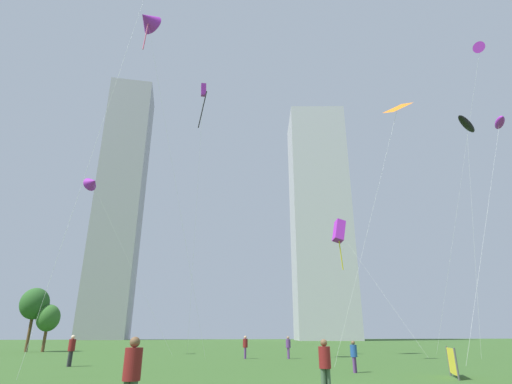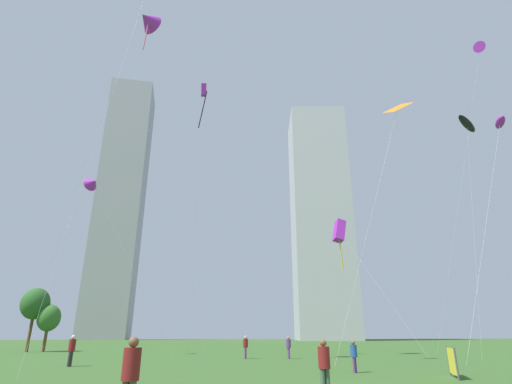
{
  "view_description": "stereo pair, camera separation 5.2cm",
  "coord_description": "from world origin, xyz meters",
  "px_view_note": "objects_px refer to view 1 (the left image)",
  "views": [
    {
      "loc": [
        -6.61,
        -13.62,
        1.93
      ],
      "look_at": [
        -2.26,
        10.73,
        10.99
      ],
      "focal_mm": 27.2,
      "sensor_mm": 36.0,
      "label": 1
    },
    {
      "loc": [
        -6.56,
        -13.63,
        1.93
      ],
      "look_at": [
        -2.26,
        10.73,
        10.99
      ],
      "focal_mm": 27.2,
      "sensor_mm": 36.0,
      "label": 2
    }
  ],
  "objects_px": {
    "person_standing_1": "(132,373)",
    "kite_flying_6": "(467,124)",
    "kite_flying_7": "(92,183)",
    "event_banner": "(452,361)",
    "person_standing_2": "(354,354)",
    "kite_flying_3": "(480,48)",
    "distant_highrise_0": "(120,202)",
    "person_standing_0": "(71,348)",
    "kite_flying_0": "(148,20)",
    "kite_flying_2": "(339,231)",
    "kite_flying_1": "(203,93)",
    "person_standing_3": "(245,345)",
    "kite_flying_4": "(397,108)",
    "kite_flying_8": "(500,123)",
    "person_standing_6": "(325,363)",
    "distant_highrise_1": "(319,219)",
    "person_standing_5": "(288,346)",
    "park_tree_0": "(35,304)",
    "park_tree_1": "(48,318)"
  },
  "relations": [
    {
      "from": "person_standing_0",
      "to": "kite_flying_4",
      "type": "distance_m",
      "value": 29.58
    },
    {
      "from": "kite_flying_7",
      "to": "person_standing_3",
      "type": "bearing_deg",
      "value": -18.75
    },
    {
      "from": "park_tree_1",
      "to": "kite_flying_6",
      "type": "bearing_deg",
      "value": -29.22
    },
    {
      "from": "person_standing_2",
      "to": "person_standing_6",
      "type": "height_order",
      "value": "person_standing_6"
    },
    {
      "from": "kite_flying_2",
      "to": "event_banner",
      "type": "height_order",
      "value": "kite_flying_2"
    },
    {
      "from": "person_standing_0",
      "to": "kite_flying_3",
      "type": "relative_size",
      "value": 0.06
    },
    {
      "from": "person_standing_0",
      "to": "person_standing_2",
      "type": "bearing_deg",
      "value": 85.63
    },
    {
      "from": "person_standing_1",
      "to": "kite_flying_6",
      "type": "height_order",
      "value": "kite_flying_6"
    },
    {
      "from": "kite_flying_7",
      "to": "event_banner",
      "type": "xyz_separation_m",
      "value": [
        22.57,
        -21.42,
        -15.77
      ]
    },
    {
      "from": "kite_flying_6",
      "to": "distant_highrise_0",
      "type": "xyz_separation_m",
      "value": [
        -52.12,
        122.08,
        29.75
      ]
    },
    {
      "from": "kite_flying_4",
      "to": "kite_flying_7",
      "type": "bearing_deg",
      "value": 151.37
    },
    {
      "from": "event_banner",
      "to": "person_standing_3",
      "type": "bearing_deg",
      "value": 114.38
    },
    {
      "from": "person_standing_0",
      "to": "kite_flying_0",
      "type": "bearing_deg",
      "value": 115.42
    },
    {
      "from": "kite_flying_0",
      "to": "person_standing_3",
      "type": "bearing_deg",
      "value": 30.54
    },
    {
      "from": "person_standing_6",
      "to": "kite_flying_0",
      "type": "height_order",
      "value": "kite_flying_0"
    },
    {
      "from": "person_standing_0",
      "to": "person_standing_3",
      "type": "height_order",
      "value": "person_standing_0"
    },
    {
      "from": "person_standing_6",
      "to": "kite_flying_6",
      "type": "xyz_separation_m",
      "value": [
        20.43,
        14.65,
        19.42
      ]
    },
    {
      "from": "kite_flying_6",
      "to": "person_standing_3",
      "type": "bearing_deg",
      "value": 162.92
    },
    {
      "from": "distant_highrise_1",
      "to": "park_tree_0",
      "type": "bearing_deg",
      "value": -119.99
    },
    {
      "from": "person_standing_0",
      "to": "person_standing_3",
      "type": "distance_m",
      "value": 13.5
    },
    {
      "from": "kite_flying_6",
      "to": "person_standing_2",
      "type": "bearing_deg",
      "value": -156.77
    },
    {
      "from": "person_standing_2",
      "to": "kite_flying_3",
      "type": "xyz_separation_m",
      "value": [
        20.56,
        7.87,
        29.82
      ]
    },
    {
      "from": "person_standing_3",
      "to": "person_standing_5",
      "type": "height_order",
      "value": "person_standing_3"
    },
    {
      "from": "kite_flying_0",
      "to": "park_tree_0",
      "type": "distance_m",
      "value": 34.45
    },
    {
      "from": "kite_flying_2",
      "to": "kite_flying_8",
      "type": "distance_m",
      "value": 17.66
    },
    {
      "from": "distant_highrise_1",
      "to": "person_standing_5",
      "type": "bearing_deg",
      "value": -101.04
    },
    {
      "from": "kite_flying_2",
      "to": "kite_flying_4",
      "type": "relative_size",
      "value": 0.66
    },
    {
      "from": "person_standing_0",
      "to": "kite_flying_0",
      "type": "relative_size",
      "value": 0.06
    },
    {
      "from": "kite_flying_0",
      "to": "kite_flying_4",
      "type": "distance_m",
      "value": 22.96
    },
    {
      "from": "kite_flying_3",
      "to": "distant_highrise_0",
      "type": "distance_m",
      "value": 135.09
    },
    {
      "from": "kite_flying_0",
      "to": "kite_flying_3",
      "type": "bearing_deg",
      "value": 1.18
    },
    {
      "from": "park_tree_1",
      "to": "distant_highrise_1",
      "type": "xyz_separation_m",
      "value": [
        59.37,
        71.42,
        35.14
      ]
    },
    {
      "from": "person_standing_1",
      "to": "event_banner",
      "type": "distance_m",
      "value": 15.64
    },
    {
      "from": "kite_flying_2",
      "to": "kite_flying_7",
      "type": "xyz_separation_m",
      "value": [
        -25.44,
        2.15,
        4.53
      ]
    },
    {
      "from": "kite_flying_0",
      "to": "kite_flying_2",
      "type": "distance_m",
      "value": 27.29
    },
    {
      "from": "kite_flying_1",
      "to": "distant_highrise_1",
      "type": "relative_size",
      "value": 0.34
    },
    {
      "from": "kite_flying_6",
      "to": "distant_highrise_1",
      "type": "bearing_deg",
      "value": 78.71
    },
    {
      "from": "kite_flying_3",
      "to": "kite_flying_6",
      "type": "relative_size",
      "value": 1.51
    },
    {
      "from": "kite_flying_1",
      "to": "kite_flying_2",
      "type": "distance_m",
      "value": 19.99
    },
    {
      "from": "kite_flying_8",
      "to": "distant_highrise_0",
      "type": "xyz_separation_m",
      "value": [
        -53.84,
        123.96,
        30.49
      ]
    },
    {
      "from": "kite_flying_3",
      "to": "park_tree_0",
      "type": "relative_size",
      "value": 4.48
    },
    {
      "from": "kite_flying_1",
      "to": "kite_flying_6",
      "type": "height_order",
      "value": "kite_flying_1"
    },
    {
      "from": "person_standing_3",
      "to": "kite_flying_3",
      "type": "height_order",
      "value": "kite_flying_3"
    },
    {
      "from": "park_tree_0",
      "to": "distant_highrise_1",
      "type": "bearing_deg",
      "value": 49.38
    },
    {
      "from": "person_standing_3",
      "to": "person_standing_6",
      "type": "relative_size",
      "value": 1.01
    },
    {
      "from": "person_standing_1",
      "to": "kite_flying_4",
      "type": "height_order",
      "value": "kite_flying_4"
    },
    {
      "from": "kite_flying_1",
      "to": "kite_flying_2",
      "type": "xyz_separation_m",
      "value": [
        14.8,
        2.99,
        -13.1
      ]
    },
    {
      "from": "kite_flying_2",
      "to": "person_standing_2",
      "type": "bearing_deg",
      "value": -111.6
    },
    {
      "from": "person_standing_5",
      "to": "distant_highrise_1",
      "type": "xyz_separation_m",
      "value": [
        35.27,
        88.77,
        37.77
      ]
    },
    {
      "from": "event_banner",
      "to": "kite_flying_0",
      "type": "bearing_deg",
      "value": 148.96
    }
  ]
}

